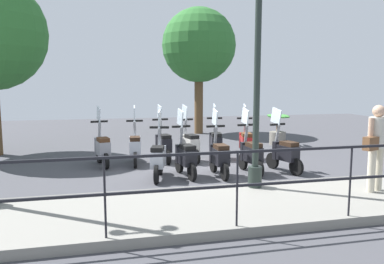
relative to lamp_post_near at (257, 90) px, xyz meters
The scene contains 18 objects.
ground_plane 3.13m from the lamp_post_near, ahead, with size 28.00×28.00×0.00m, color #424247.
promenade_walkway 2.08m from the lamp_post_near, behind, with size 2.20×20.00×0.15m.
fence_railing 2.11m from the lamp_post_near, behind, with size 0.04×16.03×1.07m.
lamp_post_near is the anchor object (origin of this frame).
pedestrian_with_bag 2.35m from the lamp_post_near, 111.11° to the right, with size 0.44×0.62×1.59m.
tree_distant 9.01m from the lamp_post_near, ahead, with size 3.07×3.07×5.22m.
potted_palm 6.32m from the lamp_post_near, 29.93° to the right, with size 1.06×0.66×1.05m.
scooter_near_0 2.59m from the lamp_post_near, 42.16° to the right, with size 1.21×0.53×1.54m.
scooter_near_1 2.28m from the lamp_post_near, 19.34° to the right, with size 1.23×0.44×1.54m.
scooter_near_2 2.16m from the lamp_post_near, ahead, with size 1.23×0.44×1.54m.
scooter_near_3 2.46m from the lamp_post_near, 31.53° to the left, with size 1.23×0.46×1.54m.
scooter_near_4 2.74m from the lamp_post_near, 45.90° to the left, with size 1.21×0.52×1.54m.
scooter_far_0 3.72m from the lamp_post_near, 18.28° to the right, with size 1.22×0.50×1.54m.
scooter_far_1 3.78m from the lamp_post_near, ahead, with size 1.23×0.46×1.54m.
scooter_far_2 3.62m from the lamp_post_near, ahead, with size 1.22×0.49×1.54m.
scooter_far_3 3.95m from the lamp_post_near, 19.99° to the left, with size 1.23×0.45×1.54m.
scooter_far_4 4.09m from the lamp_post_near, 32.25° to the left, with size 1.23×0.44×1.54m.
scooter_far_5 4.57m from the lamp_post_near, 41.59° to the left, with size 1.22×0.50×1.54m.
Camera 1 is at (-8.93, 2.63, 2.13)m, focal length 35.00 mm.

